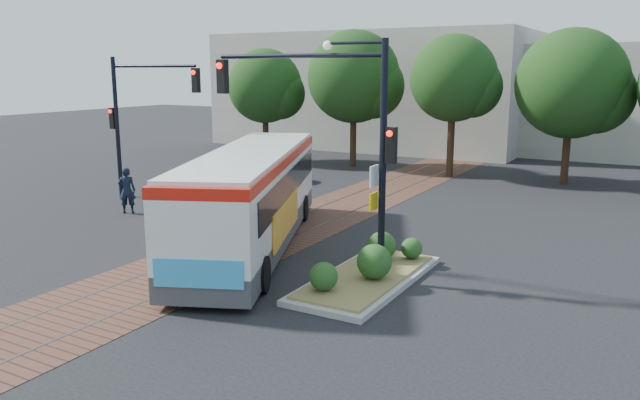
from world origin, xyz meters
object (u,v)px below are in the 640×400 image
Objects in this scene: traffic_island at (369,269)px; officer at (127,190)px; signal_pole_left at (135,108)px; signal_pole_main at (339,121)px; parked_car at (271,170)px; city_bus at (252,193)px.

officer is at bearing 167.16° from traffic_island.
traffic_island is at bearing 129.93° from officer.
signal_pole_left reaches higher than officer.
signal_pole_main reaches higher than parked_car.
city_bus is 1.89× the size of signal_pole_left.
officer reaches higher than traffic_island.
city_bus is 9.58m from signal_pole_left.
signal_pole_left is at bearing -91.21° from officer.
signal_pole_left is at bearing 144.07° from parked_car.
parked_car is (-9.70, 11.18, -3.58)m from signal_pole_main.
traffic_island is 15.51m from parked_car.
officer reaches higher than parked_car.
city_bus is at bearing 162.47° from signal_pole_main.
signal_pole_main is at bearing -40.87° from city_bus.
signal_pole_main is 1.00× the size of signal_pole_left.
officer is at bearing 159.87° from parked_car.
city_bus reaches higher than officer.
traffic_island is 1.30× the size of parked_car.
signal_pole_main reaches higher than signal_pole_left.
signal_pole_main reaches higher than city_bus.
signal_pole_main is 11.36m from officer.
parked_car is (-6.05, 10.03, -1.11)m from city_bus.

